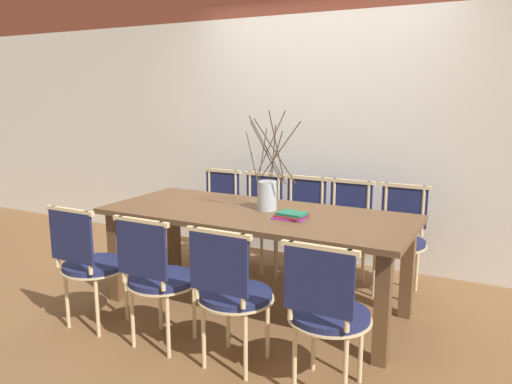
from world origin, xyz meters
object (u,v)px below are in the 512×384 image
object	(u,v)px
chair_far_center	(300,222)
dining_table	(256,225)
vase_centerpiece	(267,193)
book_stack	(291,215)
chair_near_center	(232,290)

from	to	relation	value
chair_far_center	dining_table	bearing A→B (deg)	88.69
vase_centerpiece	book_stack	xyz separation A→B (m)	(0.26, -0.15, -0.11)
dining_table	book_stack	bearing A→B (deg)	-10.91
vase_centerpiece	chair_near_center	bearing A→B (deg)	-76.49
chair_near_center	book_stack	bearing A→B (deg)	86.58
dining_table	chair_near_center	xyz separation A→B (m)	(0.27, -0.82, -0.17)
chair_far_center	book_stack	size ratio (longest dim) A/B	3.80
chair_far_center	book_stack	bearing A→B (deg)	108.42
vase_centerpiece	book_stack	distance (m)	0.33
chair_far_center	book_stack	xyz separation A→B (m)	(0.29, -0.88, 0.29)
chair_far_center	vase_centerpiece	size ratio (longest dim) A/B	1.19
chair_far_center	book_stack	world-z (taller)	chair_far_center
chair_near_center	chair_far_center	bearing A→B (deg)	98.59
dining_table	book_stack	distance (m)	0.34
chair_near_center	book_stack	size ratio (longest dim) A/B	3.80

